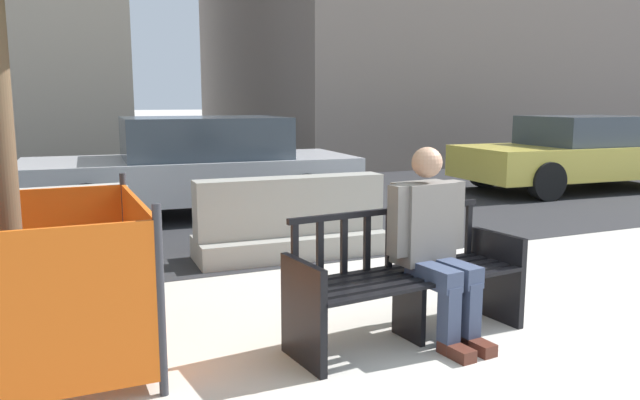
% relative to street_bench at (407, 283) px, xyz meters
% --- Properties ---
extents(ground_plane, '(200.00, 200.00, 0.00)m').
position_rel_street_bench_xyz_m(ground_plane, '(0.63, -0.69, -0.40)').
color(ground_plane, '#B7B2A8').
extents(street_asphalt, '(120.00, 12.00, 0.01)m').
position_rel_street_bench_xyz_m(street_asphalt, '(0.63, 8.01, -0.39)').
color(street_asphalt, '#28282B').
rests_on(street_asphalt, ground).
extents(street_bench, '(1.73, 0.70, 0.88)m').
position_rel_street_bench_xyz_m(street_bench, '(0.00, 0.00, 0.00)').
color(street_bench, black).
rests_on(street_bench, ground).
extents(seated_person, '(0.59, 0.75, 1.31)m').
position_rel_street_bench_xyz_m(seated_person, '(0.17, -0.04, 0.29)').
color(seated_person, '#66605B').
rests_on(seated_person, ground).
extents(jersey_barrier_centre, '(2.03, 0.76, 0.84)m').
position_rel_street_bench_xyz_m(jersey_barrier_centre, '(0.10, 2.45, -0.06)').
color(jersey_barrier_centre, gray).
rests_on(jersey_barrier_centre, ground).
extents(jersey_barrier_left, '(2.03, 0.77, 0.84)m').
position_rel_street_bench_xyz_m(jersey_barrier_left, '(-2.52, 2.52, -0.06)').
color(jersey_barrier_left, '#ADA89E').
rests_on(jersey_barrier_left, ground).
extents(construction_fence, '(1.57, 1.57, 1.08)m').
position_rel_street_bench_xyz_m(construction_fence, '(-2.44, 0.58, 0.15)').
color(construction_fence, '#2D2D33').
rests_on(construction_fence, ground).
extents(car_taxi_near, '(4.46, 2.09, 1.34)m').
position_rel_street_bench_xyz_m(car_taxi_near, '(6.66, 4.92, 0.27)').
color(car_taxi_near, '#DBC64C').
rests_on(car_taxi_near, ground).
extents(car_sedan_mid, '(4.64, 2.17, 1.39)m').
position_rel_street_bench_xyz_m(car_sedan_mid, '(-0.26, 5.24, 0.29)').
color(car_sedan_mid, '#B7B7BC').
rests_on(car_sedan_mid, ground).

